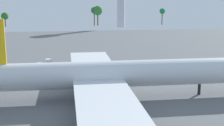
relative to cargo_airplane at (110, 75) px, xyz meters
name	(u,v)px	position (x,y,z in m)	size (l,w,h in m)	color
ground_plane	(112,98)	(0.51, 0.00, -5.70)	(289.22, 289.22, 0.00)	slate
cargo_airplane	(110,75)	(0.00, 0.00, 0.00)	(72.30, 66.13, 18.73)	silver
pushback_tractor	(45,63)	(-17.06, 37.83, -4.62)	(5.27, 4.43, 2.26)	silver
tree_line_backdrop	(60,12)	(-13.53, 180.17, 5.03)	(132.08, 7.24, 15.05)	#51381E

